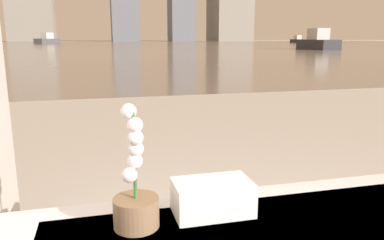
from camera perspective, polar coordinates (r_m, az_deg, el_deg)
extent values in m
cylinder|color=#8C6B4C|center=(1.30, -8.49, -13.74)|extent=(0.15, 0.15, 0.10)
cylinder|color=#38662D|center=(1.22, -8.78, -5.47)|extent=(0.01, 0.01, 0.29)
sphere|color=silver|center=(1.20, -9.64, 1.33)|extent=(0.05, 0.05, 0.05)
sphere|color=silver|center=(1.19, -8.67, -0.77)|extent=(0.05, 0.05, 0.05)
sphere|color=silver|center=(1.20, -8.61, -2.69)|extent=(0.05, 0.05, 0.05)
sphere|color=silver|center=(1.22, -8.55, -4.37)|extent=(0.05, 0.05, 0.05)
sphere|color=silver|center=(1.23, -8.68, -6.21)|extent=(0.05, 0.05, 0.05)
sphere|color=silver|center=(1.23, -9.50, -8.27)|extent=(0.05, 0.05, 0.05)
cube|color=white|center=(1.39, 3.10, -13.18)|extent=(0.28, 0.17, 0.04)
cube|color=white|center=(1.37, 3.12, -11.67)|extent=(0.28, 0.17, 0.04)
cube|color=white|center=(1.35, 3.14, -10.13)|extent=(0.28, 0.17, 0.04)
cube|color=gray|center=(62.41, -13.93, 11.04)|extent=(180.00, 110.00, 0.01)
cube|color=#2D2D33|center=(87.98, 15.76, 11.50)|extent=(1.71, 4.45, 0.77)
cube|color=silver|center=(87.98, 15.80, 12.04)|extent=(1.17, 1.69, 0.88)
cube|color=#335647|center=(67.26, 18.27, 11.17)|extent=(2.33, 4.24, 0.70)
cube|color=silver|center=(67.25, 18.31, 11.81)|extent=(1.34, 1.71, 0.80)
cube|color=#2D2D33|center=(39.49, 18.58, 10.84)|extent=(2.14, 5.50, 0.95)
cube|color=silver|center=(39.49, 18.68, 12.31)|extent=(1.46, 2.10, 1.08)
cube|color=#4C4C51|center=(78.15, -21.17, 11.15)|extent=(4.48, 5.64, 0.96)
cube|color=silver|center=(78.14, -21.23, 11.90)|extent=(2.24, 2.47, 1.09)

